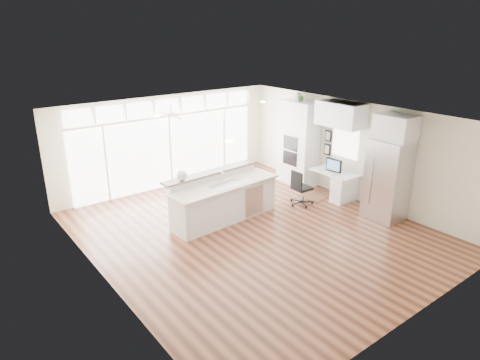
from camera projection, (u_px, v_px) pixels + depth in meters
floor at (254, 232)px, 10.02m from camera, size 7.00×8.00×0.02m
ceiling at (255, 118)px, 9.10m from camera, size 7.00×8.00×0.02m
wall_back at (168, 141)px, 12.54m from camera, size 7.00×0.04×2.70m
wall_front at (419, 247)px, 6.58m from camera, size 7.00×0.04×2.70m
wall_left at (102, 218)px, 7.55m from camera, size 0.04×8.00×2.70m
wall_right at (354, 151)px, 11.56m from camera, size 0.04×8.00×2.70m
glass_wall at (170, 152)px, 12.60m from camera, size 5.80×0.06×2.08m
transom_row at (167, 107)px, 12.14m from camera, size 5.90×0.06×0.40m
desk_window at (345, 142)px, 11.69m from camera, size 0.04×0.85×0.85m
ceiling_fan at (171, 111)px, 10.97m from camera, size 1.16×1.16×0.32m
recessed_lights at (249, 117)px, 9.25m from camera, size 3.40×3.00×0.02m
oven_cabinet at (298, 143)px, 12.75m from camera, size 0.64×1.20×2.50m
desk_nook at (334, 185)px, 11.90m from camera, size 0.72×1.30×0.76m
upper_cabinets at (341, 114)px, 11.25m from camera, size 0.64×1.30×0.64m
refrigerator at (388, 180)px, 10.45m from camera, size 0.76×0.90×2.00m
fridge_cabinet at (396, 127)px, 10.04m from camera, size 0.64×0.90×0.60m
framed_photos at (328, 143)px, 12.21m from camera, size 0.06×0.22×0.80m
kitchen_island at (225, 198)px, 10.46m from camera, size 2.98×1.29×1.16m
rug at (316, 195)px, 12.18m from camera, size 1.06×0.86×0.01m
office_chair at (302, 188)px, 11.39m from camera, size 0.51×0.47×0.96m
fishbowl at (182, 175)px, 9.91m from camera, size 0.28×0.28×0.25m
monitor at (334, 165)px, 11.66m from camera, size 0.13×0.49×0.41m
keyboard at (329, 173)px, 11.63m from camera, size 0.18×0.35×0.02m
potted_plant at (301, 97)px, 12.28m from camera, size 0.33×0.36×0.26m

